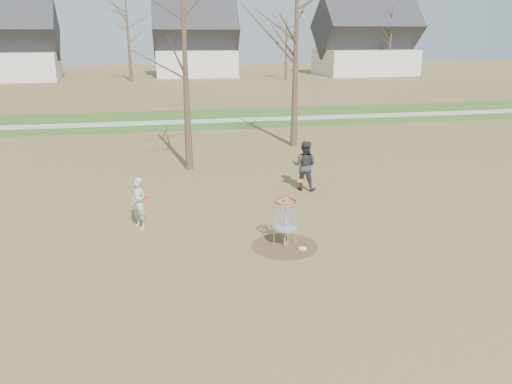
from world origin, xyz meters
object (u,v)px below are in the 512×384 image
(player_standing, at_px, (139,203))
(disc_golf_basket, at_px, (285,215))
(disc_grounded, at_px, (303,249))
(player_throwing, at_px, (304,165))

(player_standing, relative_size, disc_golf_basket, 1.14)
(disc_grounded, bearing_deg, disc_golf_basket, 146.08)
(player_throwing, relative_size, disc_golf_basket, 1.35)
(disc_grounded, height_order, disc_golf_basket, disc_golf_basket)
(disc_grounded, relative_size, disc_golf_basket, 0.16)
(disc_golf_basket, bearing_deg, disc_grounded, -33.92)
(disc_grounded, bearing_deg, player_standing, 150.82)
(player_standing, xyz_separation_m, player_throwing, (5.81, 2.68, 0.15))
(player_standing, height_order, disc_golf_basket, player_standing)
(player_standing, bearing_deg, disc_grounded, 21.10)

